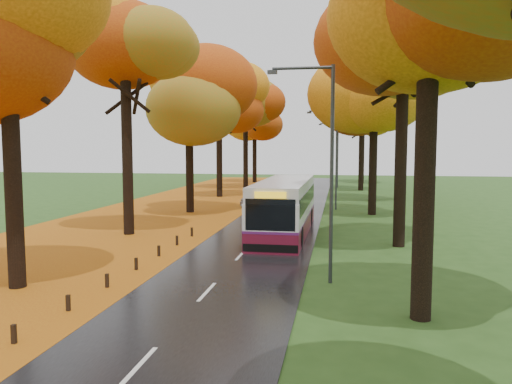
% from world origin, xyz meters
% --- Properties ---
extents(ground, '(160.00, 160.00, 0.00)m').
position_xyz_m(ground, '(0.00, 0.00, 0.00)').
color(ground, '#284C19').
rests_on(ground, ground).
extents(road, '(6.50, 90.00, 0.04)m').
position_xyz_m(road, '(0.00, 25.00, 0.02)').
color(road, black).
rests_on(road, ground).
extents(centre_line, '(0.12, 90.00, 0.01)m').
position_xyz_m(centre_line, '(0.00, 25.00, 0.04)').
color(centre_line, silver).
rests_on(centre_line, road).
extents(leaf_verge, '(12.00, 90.00, 0.02)m').
position_xyz_m(leaf_verge, '(-9.00, 25.00, 0.01)').
color(leaf_verge, maroon).
rests_on(leaf_verge, ground).
extents(leaf_drift, '(0.90, 90.00, 0.01)m').
position_xyz_m(leaf_drift, '(-3.05, 25.00, 0.04)').
color(leaf_drift, '#BA7B13').
rests_on(leaf_drift, road).
extents(trees_left, '(9.20, 74.00, 13.88)m').
position_xyz_m(trees_left, '(-7.18, 27.06, 9.53)').
color(trees_left, black).
rests_on(trees_left, ground).
extents(trees_right, '(9.30, 74.20, 13.96)m').
position_xyz_m(trees_right, '(7.19, 26.91, 9.69)').
color(trees_right, black).
rests_on(trees_right, ground).
extents(bollard_row, '(0.11, 23.51, 0.52)m').
position_xyz_m(bollard_row, '(-3.70, 4.70, 0.26)').
color(bollard_row, black).
rests_on(bollard_row, ground).
extents(streetlamp_near, '(2.45, 0.18, 8.00)m').
position_xyz_m(streetlamp_near, '(3.95, 8.00, 4.71)').
color(streetlamp_near, '#333538').
rests_on(streetlamp_near, ground).
extents(streetlamp_mid, '(2.45, 0.18, 8.00)m').
position_xyz_m(streetlamp_mid, '(3.95, 30.00, 4.71)').
color(streetlamp_mid, '#333538').
rests_on(streetlamp_mid, ground).
extents(streetlamp_far, '(2.45, 0.18, 8.00)m').
position_xyz_m(streetlamp_far, '(3.95, 52.00, 4.71)').
color(streetlamp_far, '#333538').
rests_on(streetlamp_far, ground).
extents(bus, '(2.78, 11.77, 3.09)m').
position_xyz_m(bus, '(1.38, 18.10, 1.66)').
color(bus, '#5C0E22').
rests_on(bus, road).
extents(car_white, '(2.85, 4.54, 1.44)m').
position_xyz_m(car_white, '(-2.35, 31.36, 0.76)').
color(car_white, silver).
rests_on(car_white, road).
extents(car_silver, '(2.58, 4.74, 1.48)m').
position_xyz_m(car_silver, '(-2.35, 39.36, 0.78)').
color(car_silver, '#B0B2B8').
rests_on(car_silver, road).
extents(car_dark, '(2.16, 4.79, 1.36)m').
position_xyz_m(car_dark, '(-2.35, 46.83, 0.72)').
color(car_dark, black).
rests_on(car_dark, road).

